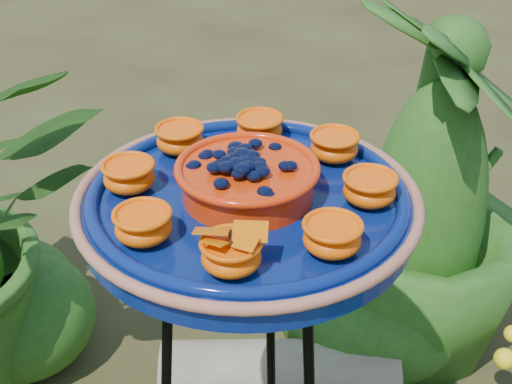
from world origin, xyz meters
TOP-DOWN VIEW (x-y plane):
  - feeder_dish at (0.08, -0.10)m, footprint 0.54×0.54m
  - driftwood_log at (0.14, 0.35)m, footprint 0.58×0.20m
  - shrub_back_right at (0.51, 0.58)m, footprint 0.63×0.63m

SIDE VIEW (x-z plane):
  - driftwood_log at x=0.14m, z-range 0.00..0.19m
  - shrub_back_right at x=0.51m, z-range 0.00..0.98m
  - feeder_dish at x=0.08m, z-range 0.85..0.96m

